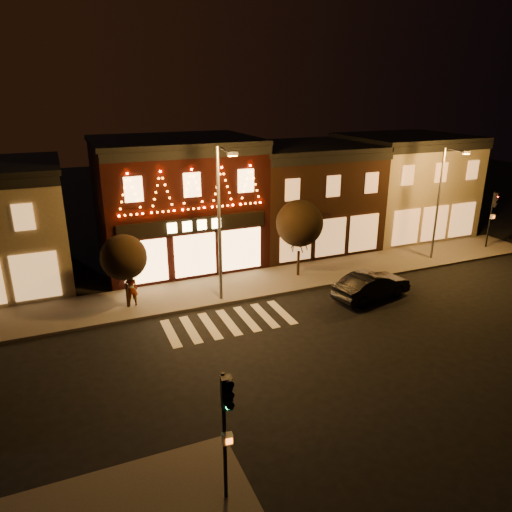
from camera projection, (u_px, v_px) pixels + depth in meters
ground at (259, 361)px, 20.83m from camera, size 120.00×120.00×0.00m
sidewalk_far at (238, 286)px, 28.49m from camera, size 44.00×4.00×0.15m
building_pulp at (177, 201)px, 31.59m from camera, size 10.20×8.34×8.30m
building_right_a at (304, 196)px, 35.20m from camera, size 9.20×8.28×7.50m
building_right_b at (402, 184)px, 38.42m from camera, size 9.20×8.28×7.80m
traffic_signal_near at (226, 415)px, 12.71m from camera, size 0.32×0.43×4.15m
traffic_signal_far at (494, 209)px, 34.24m from camera, size 0.36×0.47×4.12m
streetlamp_mid at (221, 214)px, 24.87m from camera, size 0.57×1.92×8.37m
streetlamp_right at (442, 196)px, 31.44m from camera, size 0.65×1.72×7.51m
tree_left at (124, 257)px, 24.77m from camera, size 2.40×2.40×4.02m
tree_right at (300, 223)px, 28.92m from camera, size 2.88×2.88×4.81m
dark_sedan at (372, 286)px, 26.81m from camera, size 4.93×2.47×1.55m
pedestrian at (131, 289)px, 25.56m from camera, size 0.69×0.46×1.87m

